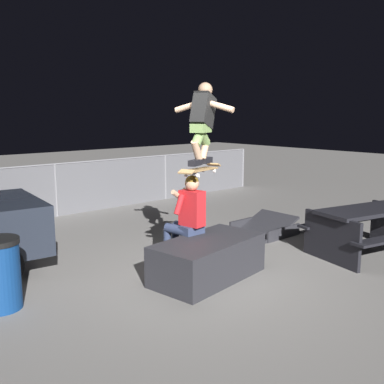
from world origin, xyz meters
The scene contains 9 objects.
ground_plane centered at (0.00, 0.00, 0.00)m, with size 40.00×40.00×0.00m, color slate.
ledge_box_main centered at (-0.05, -0.18, 0.27)m, with size 1.60×0.82×0.55m, color #28282D.
person_sitting_on_ledge centered at (-0.03, 0.30, 0.78)m, with size 0.60×0.78×1.38m.
skateboard centered at (0.12, 0.16, 1.45)m, with size 1.02×0.58×0.13m.
skater_airborne centered at (0.17, 0.19, 2.14)m, with size 0.63×0.85×1.12m.
kicker_ramp centered at (2.30, 0.77, 0.07)m, with size 1.00×0.95×0.43m.
picnic_table_back centered at (2.55, -1.10, 0.50)m, with size 1.96×1.70×0.75m.
trash_bin centered at (-2.50, 0.71, 0.42)m, with size 0.48×0.48×0.83m.
fence_back centered at (0.00, 4.66, 0.63)m, with size 12.05×0.05×1.17m.
Camera 1 is at (-4.02, -4.34, 2.23)m, focal length 41.37 mm.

